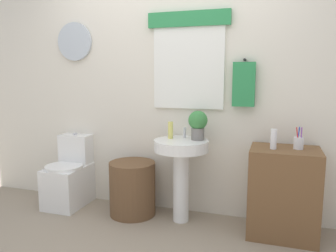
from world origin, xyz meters
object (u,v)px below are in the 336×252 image
at_px(lotion_bottle, 274,139).
at_px(toothbrush_cup, 299,143).
at_px(wooden_cabinet, 283,192).
at_px(soap_bottle, 170,130).
at_px(pedestal_sink, 181,161).
at_px(potted_plant, 198,123).
at_px(laundry_hamper, 132,188).
at_px(toilet, 70,178).

xyz_separation_m(lotion_bottle, toothbrush_cup, (0.20, 0.06, -0.03)).
relative_size(wooden_cabinet, soap_bottle, 4.82).
relative_size(pedestal_sink, toothbrush_cup, 4.21).
distance_m(wooden_cabinet, potted_plant, 0.95).
bearing_deg(soap_bottle, pedestal_sink, -22.62).
relative_size(laundry_hamper, toothbrush_cup, 2.85).
height_order(toilet, laundry_hamper, toilet).
xyz_separation_m(laundry_hamper, pedestal_sink, (0.50, -0.00, 0.32)).
relative_size(lotion_bottle, toothbrush_cup, 0.90).
bearing_deg(laundry_hamper, pedestal_sink, -0.00).
height_order(potted_plant, lotion_bottle, potted_plant).
bearing_deg(laundry_hamper, wooden_cabinet, 0.00).
distance_m(potted_plant, toothbrush_cup, 0.87).
distance_m(laundry_hamper, wooden_cabinet, 1.41).
bearing_deg(toothbrush_cup, potted_plant, 177.36).
height_order(wooden_cabinet, soap_bottle, soap_bottle).
distance_m(pedestal_sink, potted_plant, 0.38).
bearing_deg(laundry_hamper, potted_plant, 5.37).
bearing_deg(pedestal_sink, wooden_cabinet, 0.00).
bearing_deg(lotion_bottle, toothbrush_cup, 16.81).
height_order(soap_bottle, potted_plant, potted_plant).
distance_m(soap_bottle, lotion_bottle, 0.93).
xyz_separation_m(pedestal_sink, soap_bottle, (-0.12, 0.05, 0.28)).
xyz_separation_m(laundry_hamper, toothbrush_cup, (1.50, 0.02, 0.55)).
relative_size(wooden_cabinet, potted_plant, 2.81).
distance_m(soap_bottle, toothbrush_cup, 1.13).
xyz_separation_m(toilet, soap_bottle, (1.12, 0.02, 0.57)).
xyz_separation_m(soap_bottle, lotion_bottle, (0.93, -0.09, -0.01)).
bearing_deg(toilet, soap_bottle, 1.01).
bearing_deg(pedestal_sink, potted_plant, 23.20).
xyz_separation_m(laundry_hamper, soap_bottle, (0.38, 0.05, 0.59)).
bearing_deg(laundry_hamper, toothbrush_cup, 0.76).
height_order(laundry_hamper, soap_bottle, soap_bottle).
relative_size(pedestal_sink, soap_bottle, 4.94).
relative_size(laundry_hamper, pedestal_sink, 0.68).
xyz_separation_m(soap_bottle, toothbrush_cup, (1.13, -0.03, -0.04)).
xyz_separation_m(toilet, potted_plant, (1.38, 0.03, 0.64)).
bearing_deg(pedestal_sink, lotion_bottle, -2.84).
xyz_separation_m(toilet, wooden_cabinet, (2.15, -0.03, 0.09)).
distance_m(toilet, potted_plant, 1.52).
bearing_deg(lotion_bottle, potted_plant, 171.47).
relative_size(laundry_hamper, lotion_bottle, 3.15).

